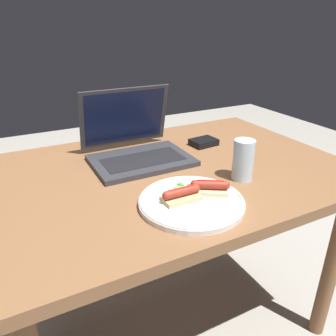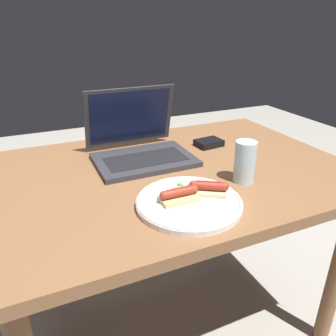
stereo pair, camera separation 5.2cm
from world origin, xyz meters
name	(u,v)px [view 1 (the left image)]	position (x,y,z in m)	size (l,w,h in m)	color
ground_plane	(169,319)	(0.00, 0.00, 0.00)	(6.00, 6.00, 0.00)	#9E998E
desk	(169,191)	(0.00, 0.00, 0.64)	(1.25, 0.85, 0.73)	brown
laptop	(137,147)	(-0.06, 0.14, 0.77)	(0.35, 0.31, 0.25)	#2D2D33
plate	(191,202)	(-0.06, -0.25, 0.74)	(0.30, 0.30, 0.02)	white
sausage_toast_left	(181,195)	(-0.08, -0.23, 0.76)	(0.12, 0.06, 0.04)	tan
sausage_toast_middle	(210,187)	(0.01, -0.23, 0.76)	(0.12, 0.10, 0.04)	#D6B784
salad_pile	(186,186)	(-0.03, -0.17, 0.74)	(0.07, 0.08, 0.01)	#387A33
drinking_glass	(243,160)	(0.17, -0.18, 0.79)	(0.07, 0.07, 0.13)	silver
external_drive	(204,142)	(0.24, 0.14, 0.74)	(0.11, 0.09, 0.03)	black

